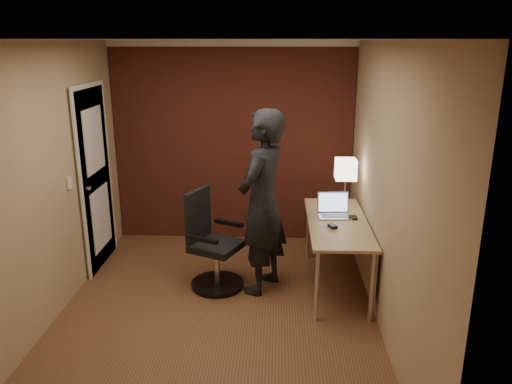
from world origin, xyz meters
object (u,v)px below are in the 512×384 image
office_chair (211,246)px  person (262,203)px  mouse (333,226)px  wallet (353,218)px  desk (344,233)px  desk_lamp (346,170)px  laptop (334,209)px

office_chair → person: (0.53, -0.03, 0.49)m
mouse → wallet: (0.24, 0.27, -0.01)m
desk → desk_lamp: bearing=84.4°
desk → desk_lamp: 0.73m
wallet → laptop: bearing=151.2°
desk_lamp → mouse: bearing=-106.0°
desk → laptop: (-0.10, 0.18, 0.19)m
desk_lamp → office_chair: size_ratio=0.53×
desk → wallet: wallet is taller
laptop → wallet: size_ratio=3.13×
office_chair → person: person is taller
mouse → wallet: size_ratio=0.91×
laptop → mouse: bearing=-97.4°
desk → wallet: (0.09, 0.08, 0.14)m
desk_lamp → wallet: desk_lamp is taller
office_chair → laptop: bearing=10.3°
desk → person: (-0.84, -0.08, 0.34)m
desk → laptop: laptop is taller
desk → office_chair: bearing=-178.0°
desk_lamp → wallet: size_ratio=4.86×
office_chair → person: bearing=-2.9°
desk_lamp → person: 1.06m
desk_lamp → mouse: 0.80m
desk → office_chair: size_ratio=1.48×
laptop → person: bearing=-160.8°
desk → office_chair: office_chair is taller
laptop → wallet: bearing=-28.8°
desk → mouse: 0.28m
wallet → desk: bearing=-138.1°
desk → laptop: size_ratio=4.36×
laptop → person: (-0.74, -0.26, 0.15)m
desk → person: size_ratio=0.80×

